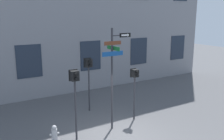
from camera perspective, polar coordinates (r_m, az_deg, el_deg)
name	(u,v)px	position (r m, az deg, el deg)	size (l,w,h in m)	color
ground_plane	(120,137)	(10.87, 1.74, -15.03)	(60.00, 60.00, 0.00)	#515154
street_sign_pole	(114,69)	(10.73, 0.35, 0.13)	(1.44, 1.00, 4.50)	#2D2D33
pedestrian_signal_left	(75,86)	(9.90, -8.47, -3.63)	(0.37, 0.40, 2.94)	#2D2D33
pedestrian_signal_right	(135,81)	(11.88, 5.24, -2.43)	(0.35, 0.40, 2.54)	#2D2D33
pedestrian_signal_across	(89,69)	(12.92, -5.35, 0.16)	(0.41, 0.40, 2.85)	#2D2D33
fire_hydrant	(54,133)	(10.74, -13.02, -13.86)	(0.39, 0.23, 0.65)	#A5A5A8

